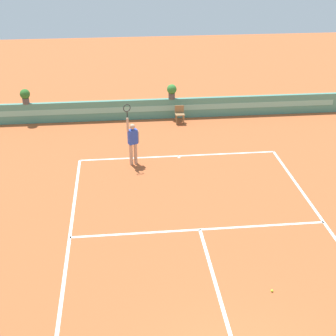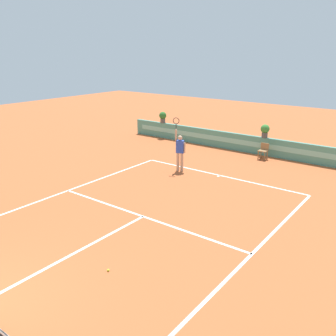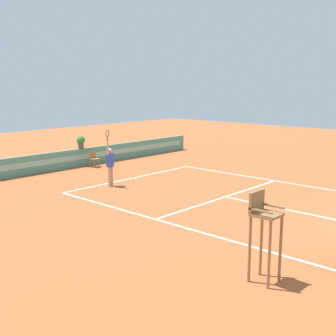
{
  "view_description": "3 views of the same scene",
  "coord_description": "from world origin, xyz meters",
  "px_view_note": "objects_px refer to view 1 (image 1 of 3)",
  "views": [
    {
      "loc": [
        -2.36,
        -6.22,
        8.73
      ],
      "look_at": [
        -0.76,
        8.88,
        1.0
      ],
      "focal_mm": 51.43,
      "sensor_mm": 36.0,
      "label": 1
    },
    {
      "loc": [
        7.66,
        -2.33,
        5.57
      ],
      "look_at": [
        -0.76,
        8.88,
        1.0
      ],
      "focal_mm": 38.8,
      "sensor_mm": 36.0,
      "label": 2
    },
    {
      "loc": [
        -14.43,
        -3.59,
        4.55
      ],
      "look_at": [
        -0.76,
        8.88,
        1.0
      ],
      "focal_mm": 46.74,
      "sensor_mm": 36.0,
      "label": 3
    }
  ],
  "objects_px": {
    "ball_kid_chair": "(180,113)",
    "potted_plant_far_left": "(25,95)",
    "potted_plant_centre": "(172,91)",
    "tennis_ball_near_baseline": "(272,291)",
    "tennis_player": "(133,140)"
  },
  "relations": [
    {
      "from": "ball_kid_chair",
      "to": "potted_plant_far_left",
      "type": "relative_size",
      "value": 1.17
    },
    {
      "from": "potted_plant_centre",
      "to": "ball_kid_chair",
      "type": "bearing_deg",
      "value": -67.28
    },
    {
      "from": "potted_plant_centre",
      "to": "tennis_ball_near_baseline",
      "type": "bearing_deg",
      "value": -84.69
    },
    {
      "from": "potted_plant_centre",
      "to": "tennis_player",
      "type": "bearing_deg",
      "value": -112.91
    },
    {
      "from": "tennis_player",
      "to": "potted_plant_far_left",
      "type": "height_order",
      "value": "tennis_player"
    },
    {
      "from": "ball_kid_chair",
      "to": "potted_plant_far_left",
      "type": "distance_m",
      "value": 7.45
    },
    {
      "from": "tennis_player",
      "to": "potted_plant_centre",
      "type": "xyz_separation_m",
      "value": [
        2.13,
        5.04,
        0.36
      ]
    },
    {
      "from": "tennis_player",
      "to": "potted_plant_far_left",
      "type": "distance_m",
      "value": 7.05
    },
    {
      "from": "tennis_player",
      "to": "tennis_ball_near_baseline",
      "type": "xyz_separation_m",
      "value": [
        3.34,
        -8.02,
        -1.02
      ]
    },
    {
      "from": "tennis_player",
      "to": "potted_plant_centre",
      "type": "height_order",
      "value": "tennis_player"
    },
    {
      "from": "tennis_player",
      "to": "potted_plant_centre",
      "type": "bearing_deg",
      "value": 67.09
    },
    {
      "from": "tennis_ball_near_baseline",
      "to": "tennis_player",
      "type": "bearing_deg",
      "value": 112.62
    },
    {
      "from": "tennis_ball_near_baseline",
      "to": "potted_plant_far_left",
      "type": "bearing_deg",
      "value": 122.32
    },
    {
      "from": "ball_kid_chair",
      "to": "tennis_ball_near_baseline",
      "type": "height_order",
      "value": "ball_kid_chair"
    },
    {
      "from": "tennis_ball_near_baseline",
      "to": "potted_plant_far_left",
      "type": "xyz_separation_m",
      "value": [
        -8.26,
        13.06,
        1.38
      ]
    }
  ]
}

